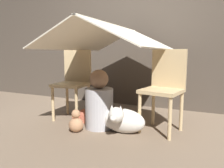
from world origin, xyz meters
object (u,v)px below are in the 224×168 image
Objects in this scene: chair_left at (74,80)px; chair_right at (164,86)px; person_front at (99,103)px; dog at (122,120)px.

chair_right is at bearing -4.37° from chair_left.
person_front is at bearing -28.92° from chair_left.
chair_right is 1.34× the size of person_front.
person_front is 0.33m from dog.
chair_right is (1.14, -0.00, 0.00)m from chair_left.
chair_left is at bearing 160.12° from dog.
dog is at bearing -131.11° from chair_right.
chair_right is 1.83× the size of dog.
chair_left is 0.89m from dog.
chair_left is 1.14m from chair_right.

